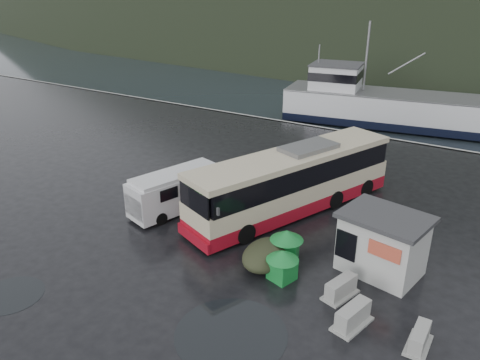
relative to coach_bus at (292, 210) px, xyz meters
The scene contains 14 objects.
ground 4.56m from the coach_bus, 113.63° to the right, with size 160.00×160.00×0.00m, color black.
harbor_water 105.84m from the coach_bus, 90.99° to the left, with size 300.00×180.00×0.02m, color black.
quay_edge 15.93m from the coach_bus, 96.59° to the left, with size 160.00×0.60×1.50m, color #999993.
coach_bus is the anchor object (origin of this frame).
white_van 6.45m from the coach_bus, 149.00° to the right, with size 1.93×5.60×2.34m, color silver, non-canonical shape.
waste_bin_left 5.12m from the coach_bus, 67.49° to the right, with size 1.11×1.11×1.56m, color #167F32, non-canonical shape.
waste_bin_right 6.66m from the coach_bus, 68.15° to the right, with size 1.03×1.03×1.43m, color #167F32, non-canonical shape.
dome_tent 5.78m from the coach_bus, 76.17° to the right, with size 1.99×2.79×1.10m, color #2D321E, non-canonical shape.
ticket_kiosk 6.82m from the coach_bus, 29.61° to the right, with size 3.60×2.73×2.81m, color beige, non-canonical shape.
jersey_barrier_a 9.63m from the coach_bus, 50.82° to the right, with size 0.87×1.75×0.87m, color #999993, non-canonical shape.
jersey_barrier_b 11.19m from the coach_bus, 40.82° to the right, with size 0.76×1.52×0.76m, color #999993, non-canonical shape.
jersey_barrier_c 7.87m from the coach_bus, 49.75° to the right, with size 0.82×1.64×0.82m, color #999993, non-canonical shape.
fishing_trawler 24.63m from the coach_bus, 92.42° to the left, with size 24.28×5.34×9.71m, color silver, non-canonical shape.
puddles 6.52m from the coach_bus, 90.30° to the right, with size 15.68×15.64×0.01m.
Camera 1 is at (11.62, -17.50, 12.06)m, focal length 35.00 mm.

